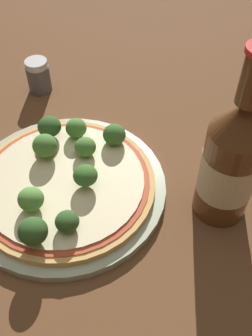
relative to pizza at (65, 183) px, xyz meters
name	(u,v)px	position (x,y,z in m)	size (l,w,h in m)	color
ground_plane	(84,182)	(0.02, 0.02, -0.02)	(3.00, 3.00, 0.00)	brown
plate	(66,187)	(0.00, 0.00, -0.01)	(0.28, 0.28, 0.01)	#A3B293
pizza	(65,183)	(0.00, 0.00, 0.00)	(0.25, 0.25, 0.01)	tan
broccoli_floret_0	(45,146)	(-0.04, 0.04, 0.03)	(0.03, 0.03, 0.04)	#89A866
broccoli_floret_1	(76,128)	(-0.01, 0.09, 0.02)	(0.03, 0.03, 0.03)	#89A866
broccoli_floret_2	(85,176)	(0.03, 0.00, 0.03)	(0.03, 0.03, 0.03)	#89A866
broccoli_floret_3	(31,199)	(-0.02, -0.05, 0.02)	(0.03, 0.03, 0.03)	#89A866
broccoli_floret_4	(67,221)	(0.03, -0.07, 0.02)	(0.03, 0.03, 0.02)	#89A866
broccoli_floret_5	(49,127)	(-0.05, 0.07, 0.03)	(0.03, 0.03, 0.03)	#89A866
broccoli_floret_6	(85,147)	(0.01, 0.05, 0.02)	(0.03, 0.03, 0.03)	#89A866
broccoli_floret_7	(33,231)	(0.00, -0.10, 0.03)	(0.03, 0.03, 0.04)	#89A866
broccoli_floret_8	(114,135)	(0.04, 0.09, 0.02)	(0.03, 0.03, 0.03)	#89A866
beer_bottle	(231,161)	(0.21, 0.03, 0.07)	(0.07, 0.07, 0.24)	#563319
pepper_shaker	(38,76)	(-0.13, 0.20, 0.01)	(0.04, 0.04, 0.06)	#4C4C51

